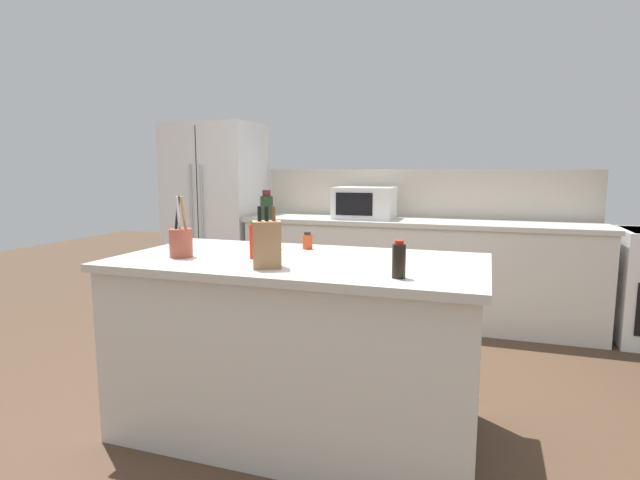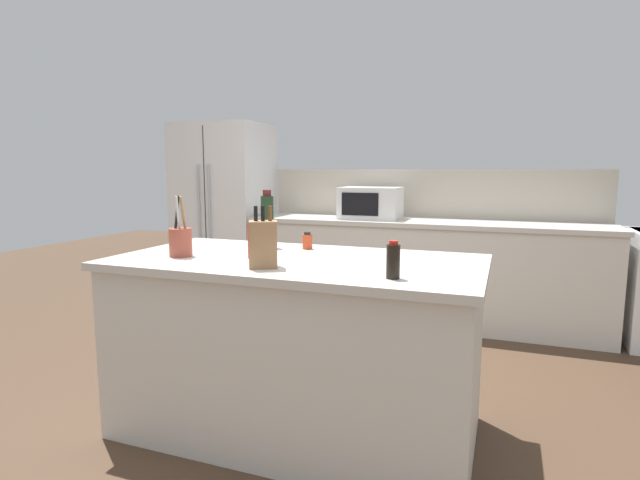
# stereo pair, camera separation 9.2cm
# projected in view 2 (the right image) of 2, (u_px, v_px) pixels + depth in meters

# --- Properties ---
(ground_plane) EXTENTS (14.00, 14.00, 0.00)m
(ground_plane) POSITION_uv_depth(u_px,v_px,m) (297.00, 428.00, 2.72)
(ground_plane) COLOR #473323
(back_counter_run) EXTENTS (3.20, 0.66, 0.94)m
(back_counter_run) POSITION_uv_depth(u_px,v_px,m) (421.00, 271.00, 4.59)
(back_counter_run) COLOR beige
(back_counter_run) RESTS_ON ground_plane
(wall_backsplash) EXTENTS (3.16, 0.03, 0.46)m
(wall_backsplash) POSITION_uv_depth(u_px,v_px,m) (428.00, 193.00, 4.78)
(wall_backsplash) COLOR #B2A899
(wall_backsplash) RESTS_ON back_counter_run
(kitchen_island) EXTENTS (1.90, 0.98, 0.94)m
(kitchen_island) POSITION_uv_depth(u_px,v_px,m) (297.00, 345.00, 2.65)
(kitchen_island) COLOR beige
(kitchen_island) RESTS_ON ground_plane
(refrigerator) EXTENTS (0.91, 0.75, 1.87)m
(refrigerator) POSITION_uv_depth(u_px,v_px,m) (225.00, 214.00, 5.30)
(refrigerator) COLOR white
(refrigerator) RESTS_ON ground_plane
(microwave) EXTENTS (0.55, 0.39, 0.29)m
(microwave) POSITION_uv_depth(u_px,v_px,m) (371.00, 203.00, 4.67)
(microwave) COLOR white
(microwave) RESTS_ON back_counter_run
(knife_block) EXTENTS (0.16, 0.15, 0.29)m
(knife_block) POSITION_uv_depth(u_px,v_px,m) (263.00, 244.00, 2.33)
(knife_block) COLOR #936B47
(knife_block) RESTS_ON kitchen_island
(utensil_crock) EXTENTS (0.12, 0.12, 0.32)m
(utensil_crock) POSITION_uv_depth(u_px,v_px,m) (180.00, 241.00, 2.64)
(utensil_crock) COLOR brown
(utensil_crock) RESTS_ON kitchen_island
(wine_bottle) EXTENTS (0.08, 0.08, 0.34)m
(wine_bottle) POSITION_uv_depth(u_px,v_px,m) (267.00, 220.00, 2.94)
(wine_bottle) COLOR black
(wine_bottle) RESTS_ON kitchen_island
(spice_jar_paprika) EXTENTS (0.06, 0.06, 0.10)m
(spice_jar_paprika) POSITION_uv_depth(u_px,v_px,m) (307.00, 241.00, 2.89)
(spice_jar_paprika) COLOR #B73D1E
(spice_jar_paprika) RESTS_ON kitchen_island
(soy_sauce_bottle) EXTENTS (0.06, 0.06, 0.16)m
(soy_sauce_bottle) POSITION_uv_depth(u_px,v_px,m) (393.00, 261.00, 2.10)
(soy_sauce_bottle) COLOR black
(soy_sauce_bottle) RESTS_ON kitchen_island
(hot_sauce_bottle) EXTENTS (0.05, 0.05, 0.20)m
(hot_sauce_bottle) POSITION_uv_depth(u_px,v_px,m) (252.00, 240.00, 2.58)
(hot_sauce_bottle) COLOR red
(hot_sauce_bottle) RESTS_ON kitchen_island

